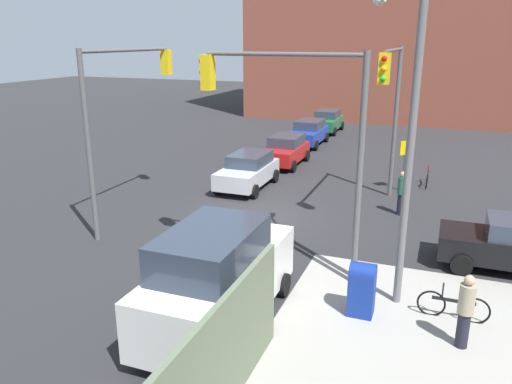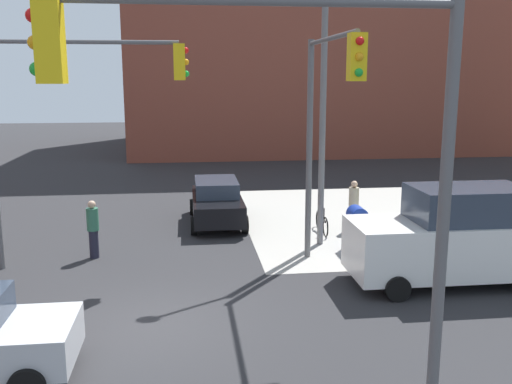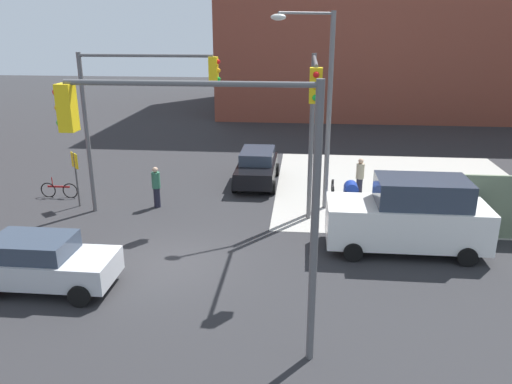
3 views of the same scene
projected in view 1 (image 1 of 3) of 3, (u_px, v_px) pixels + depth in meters
ground_plane at (262, 215)px, 20.07m from camera, size 120.00×120.00×0.00m
building_brick_west at (421, 2)px, 44.56m from camera, size 16.00×28.00×19.83m
traffic_signal_nw_corner at (392, 97)px, 19.27m from camera, size 5.60×0.36×6.50m
traffic_signal_se_corner at (124, 100)px, 18.14m from camera, size 5.63×0.36×6.50m
traffic_signal_ne_corner at (296, 121)px, 13.79m from camera, size 0.36×4.87×6.50m
street_lamp_corner at (405, 126)px, 12.41m from camera, size 2.42×1.55×8.00m
warning_sign_two_way at (405, 157)px, 22.71m from camera, size 0.48×0.48×2.40m
mailbox_blue at (362, 287)px, 12.60m from camera, size 0.56×0.64×1.43m
hatchback_silver at (248, 170)px, 23.49m from camera, size 4.12×2.02×1.62m
hatchback_green at (327, 121)px, 37.64m from camera, size 4.04×2.02×1.62m
hatchback_blue at (309, 132)px, 33.02m from camera, size 4.28×2.02×1.62m
sedan_red at (285, 150)px, 27.78m from camera, size 3.97×2.02×1.62m
van_white_delivery at (218, 277)px, 12.02m from camera, size 5.40×2.32×2.62m
pedestrian_crossing at (402, 192)px, 19.80m from camera, size 0.36×0.36×1.79m
pedestrian_waiting at (465, 310)px, 11.19m from camera, size 0.36×0.36×1.81m
bicycle_leaning_on_fence at (453, 306)px, 12.51m from camera, size 0.05×1.75×0.97m
bicycle_at_crosswalk at (427, 178)px, 23.99m from camera, size 1.75×0.05×0.97m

